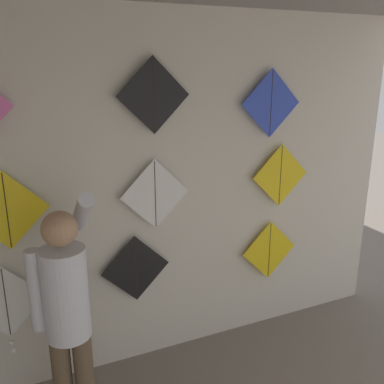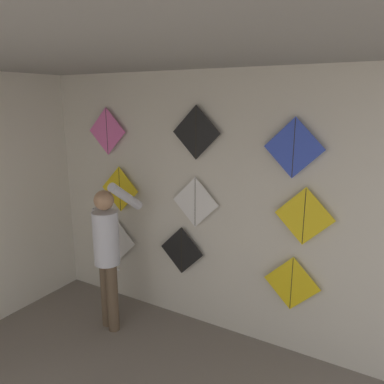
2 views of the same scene
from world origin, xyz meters
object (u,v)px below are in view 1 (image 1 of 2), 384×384
kite_1 (136,269)px  kite_5 (280,175)px  kite_2 (269,250)px  kite_0 (6,305)px  kite_7 (154,96)px  kite_4 (155,194)px  shopkeeper (67,309)px  kite_3 (7,211)px  kite_8 (271,103)px

kite_1 → kite_5: (1.33, 0.00, 0.62)m
kite_1 → kite_2: kite_1 is taller
kite_0 → kite_5: kite_5 is taller
kite_0 → kite_7: bearing=0.0°
kite_2 → kite_4: size_ratio=1.00×
kite_0 → kite_2: bearing=0.0°
kite_7 → kite_5: bearing=0.0°
kite_0 → kite_5: size_ratio=1.25×
shopkeeper → kite_5: 2.07m
kite_2 → kite_3: (-2.12, 0.00, 0.68)m
kite_0 → shopkeeper: bearing=-57.2°
shopkeeper → kite_0: bearing=140.5°
kite_3 → kite_5: bearing=0.0°
kite_5 → shopkeeper: bearing=-164.2°
kite_2 → kite_7: size_ratio=1.00×
kite_3 → kite_8: size_ratio=1.00×
kite_3 → kite_7: size_ratio=1.00×
kite_3 → kite_8: (2.06, 0.00, 0.63)m
kite_4 → kite_5: bearing=0.0°
kite_1 → kite_4: size_ratio=1.00×
kite_4 → kite_8: bearing=0.0°
shopkeeper → kite_4: (0.78, 0.55, 0.48)m
kite_2 → kite_4: kite_4 is taller
kite_2 → kite_7: 1.77m
kite_4 → kite_5: size_ratio=1.00×
kite_3 → shopkeeper: bearing=-63.9°
kite_4 → kite_5: kite_5 is taller
kite_4 → kite_8: (1.01, 0.00, 0.65)m
shopkeeper → kite_0: (-0.35, 0.54, -0.20)m
kite_2 → kite_3: bearing=180.0°
shopkeeper → kite_3: (-0.27, 0.55, 0.50)m
kite_5 → kite_2: bearing=180.0°
shopkeeper → kite_7: kite_7 is taller
kite_5 → kite_7: bearing=180.0°
kite_1 → kite_3: bearing=180.0°
shopkeeper → kite_8: size_ratio=3.06×
shopkeeper → kite_2: shopkeeper is taller
kite_1 → kite_0: bearing=-180.0°
kite_5 → kite_4: bearing=180.0°
kite_1 → kite_8: bearing=0.0°
kite_1 → kite_4: (0.18, 0.00, 0.59)m
kite_2 → kite_8: size_ratio=1.00×
kite_2 → kite_5: bearing=0.0°
kite_4 → kite_3: bearing=180.0°
shopkeeper → kite_1: size_ratio=3.06×
kite_0 → kite_4: bearing=0.0°
kite_1 → kite_4: 0.62m
shopkeeper → kite_3: kite_3 is taller
kite_4 → kite_5: 1.15m
kite_2 → kite_5: size_ratio=1.00×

